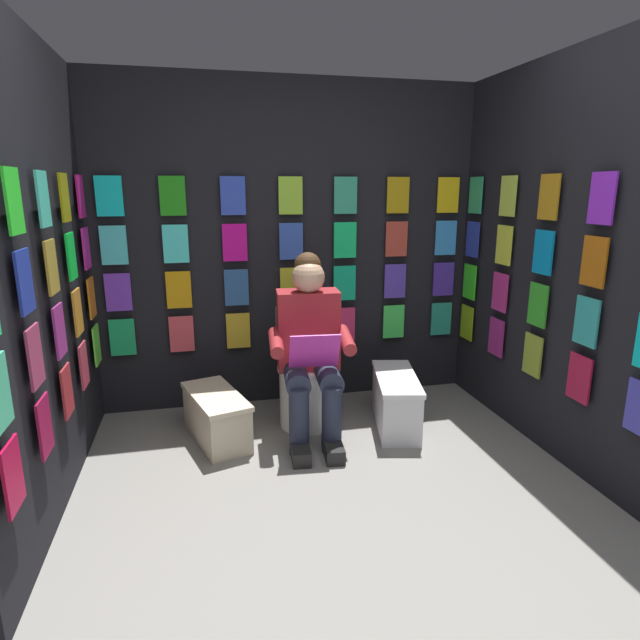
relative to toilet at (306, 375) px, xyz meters
name	(u,v)px	position (x,y,z in m)	size (l,w,h in m)	color
ground_plane	(380,587)	(0.03, 1.65, -0.33)	(30.00, 30.00, 0.00)	gray
display_wall_back	(289,247)	(0.03, -0.46, 0.84)	(2.86, 0.14, 2.34)	black
display_wall_left	(555,260)	(-1.40, 0.62, 0.84)	(0.14, 2.06, 2.34)	black
display_wall_right	(34,278)	(1.46, 0.62, 0.84)	(0.14, 2.06, 2.34)	black
toilet	(306,375)	(0.00, 0.00, 0.00)	(0.42, 0.57, 0.77)	white
person_reading	(310,347)	(0.02, 0.23, 0.27)	(0.55, 0.71, 1.19)	maroon
comic_longbox_near	(396,401)	(-0.57, 0.24, -0.14)	(0.41, 0.72, 0.36)	silver
comic_longbox_far	(216,417)	(0.63, 0.18, -0.17)	(0.44, 0.68, 0.32)	beige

